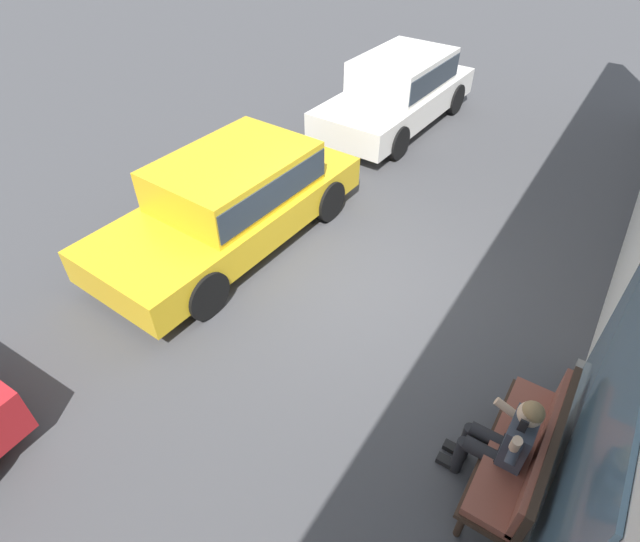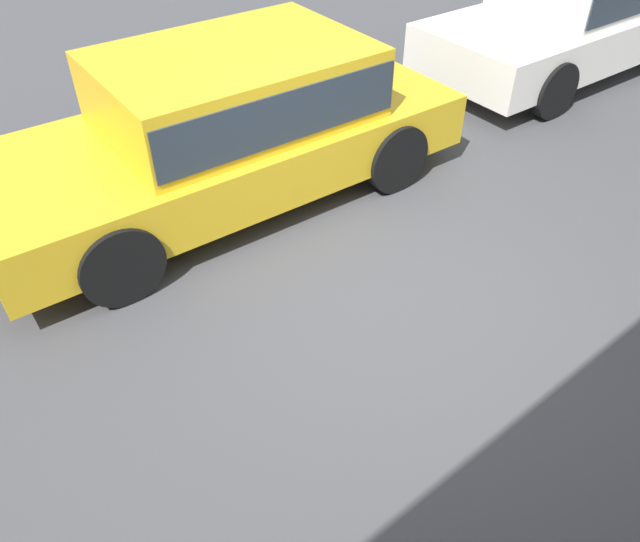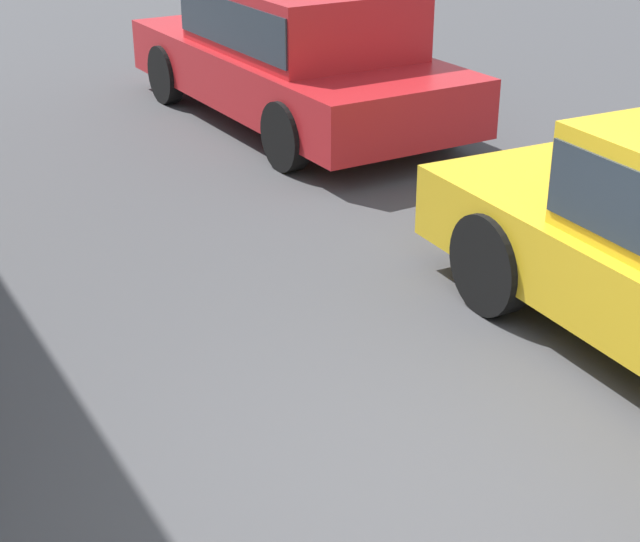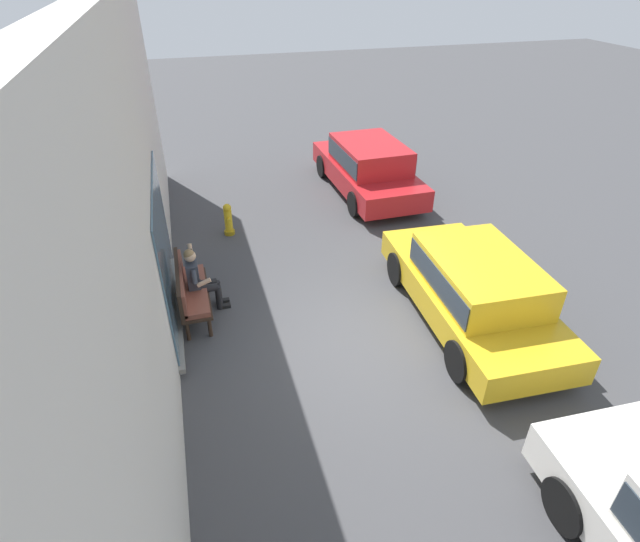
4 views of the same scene
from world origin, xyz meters
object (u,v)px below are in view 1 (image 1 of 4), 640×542
object	(u,v)px
parked_car_near	(399,88)
bench	(528,451)
parked_car_mid	(232,196)
person_on_phone	(504,440)

from	to	relation	value
parked_car_near	bench	bearing A→B (deg)	34.57
bench	parked_car_mid	size ratio (longest dim) A/B	0.37
bench	parked_car_near	world-z (taller)	parked_car_near
bench	person_on_phone	xyz separation A→B (m)	(0.10, -0.22, 0.13)
person_on_phone	parked_car_near	world-z (taller)	parked_car_near
person_on_phone	parked_car_mid	xyz separation A→B (m)	(-1.74, -4.80, 0.07)
person_on_phone	parked_car_mid	size ratio (longest dim) A/B	0.29
bench	parked_car_mid	bearing A→B (deg)	-108.15
person_on_phone	parked_car_mid	distance (m)	5.10
parked_car_near	parked_car_mid	size ratio (longest dim) A/B	0.97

